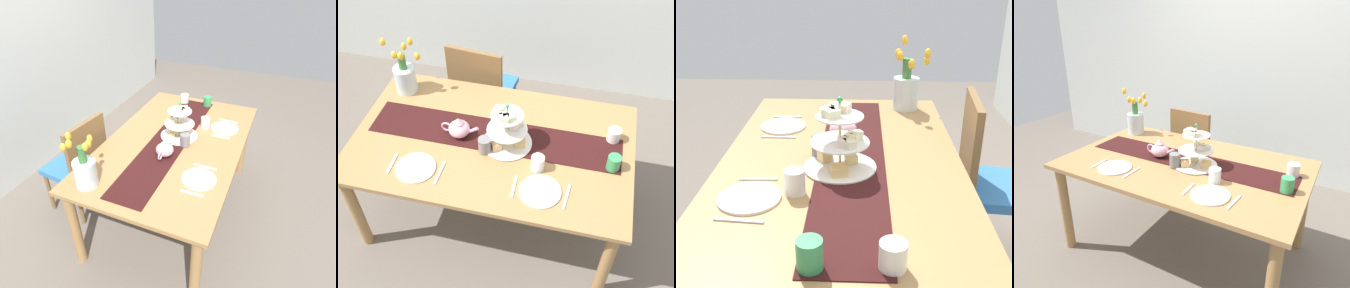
% 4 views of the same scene
% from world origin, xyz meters
% --- Properties ---
extents(ground_plane, '(8.00, 8.00, 0.00)m').
position_xyz_m(ground_plane, '(0.00, 0.00, 0.00)').
color(ground_plane, '#6B6056').
extents(room_wall_rear, '(6.00, 0.08, 2.60)m').
position_xyz_m(room_wall_rear, '(0.00, 1.62, 1.30)').
color(room_wall_rear, silver).
rests_on(room_wall_rear, ground_plane).
extents(dining_table, '(1.69, 1.03, 0.72)m').
position_xyz_m(dining_table, '(0.00, 0.00, 0.63)').
color(dining_table, '#A37747').
rests_on(dining_table, ground_plane).
extents(chair_left, '(0.46, 0.46, 0.91)m').
position_xyz_m(chair_left, '(-0.29, 0.74, 0.50)').
color(chair_left, brown).
rests_on(chair_left, ground_plane).
extents(table_runner, '(1.54, 0.28, 0.00)m').
position_xyz_m(table_runner, '(0.00, 0.05, 0.73)').
color(table_runner, black).
rests_on(table_runner, dining_table).
extents(tiered_cake_stand, '(0.30, 0.30, 0.30)m').
position_xyz_m(tiered_cake_stand, '(0.09, -0.00, 0.83)').
color(tiered_cake_stand, beige).
rests_on(tiered_cake_stand, table_runner).
extents(teapot, '(0.24, 0.13, 0.14)m').
position_xyz_m(teapot, '(-0.21, 0.00, 0.78)').
color(teapot, '#E5A8BC').
rests_on(teapot, table_runner).
extents(tulip_vase, '(0.24, 0.20, 0.40)m').
position_xyz_m(tulip_vase, '(-0.69, 0.34, 0.85)').
color(tulip_vase, silver).
rests_on(tulip_vase, dining_table).
extents(cream_jug, '(0.08, 0.08, 0.08)m').
position_xyz_m(cream_jug, '(0.71, 0.18, 0.77)').
color(cream_jug, white).
rests_on(cream_jug, dining_table).
extents(dinner_plate_left, '(0.23, 0.23, 0.01)m').
position_xyz_m(dinner_plate_left, '(-0.37, -0.31, 0.73)').
color(dinner_plate_left, white).
rests_on(dinner_plate_left, dining_table).
extents(fork_left, '(0.02, 0.15, 0.01)m').
position_xyz_m(fork_left, '(-0.51, -0.31, 0.73)').
color(fork_left, silver).
rests_on(fork_left, dining_table).
extents(knife_left, '(0.02, 0.17, 0.01)m').
position_xyz_m(knife_left, '(-0.22, -0.31, 0.73)').
color(knife_left, silver).
rests_on(knife_left, dining_table).
extents(dinner_plate_right, '(0.23, 0.23, 0.01)m').
position_xyz_m(dinner_plate_right, '(0.35, -0.31, 0.73)').
color(dinner_plate_right, white).
rests_on(dinner_plate_right, dining_table).
extents(fork_right, '(0.02, 0.15, 0.01)m').
position_xyz_m(fork_right, '(0.21, -0.31, 0.73)').
color(fork_right, silver).
rests_on(fork_right, dining_table).
extents(knife_right, '(0.03, 0.17, 0.01)m').
position_xyz_m(knife_right, '(0.50, -0.31, 0.73)').
color(knife_right, silver).
rests_on(knife_right, dining_table).
extents(mug_grey, '(0.08, 0.08, 0.09)m').
position_xyz_m(mug_grey, '(-0.02, -0.09, 0.78)').
color(mug_grey, slate).
rests_on(mug_grey, table_runner).
extents(mug_white_text, '(0.08, 0.08, 0.09)m').
position_xyz_m(mug_white_text, '(0.31, -0.15, 0.77)').
color(mug_white_text, white).
rests_on(mug_white_text, dining_table).
extents(mug_orange, '(0.08, 0.08, 0.09)m').
position_xyz_m(mug_orange, '(0.72, -0.05, 0.77)').
color(mug_orange, '#389356').
rests_on(mug_orange, dining_table).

